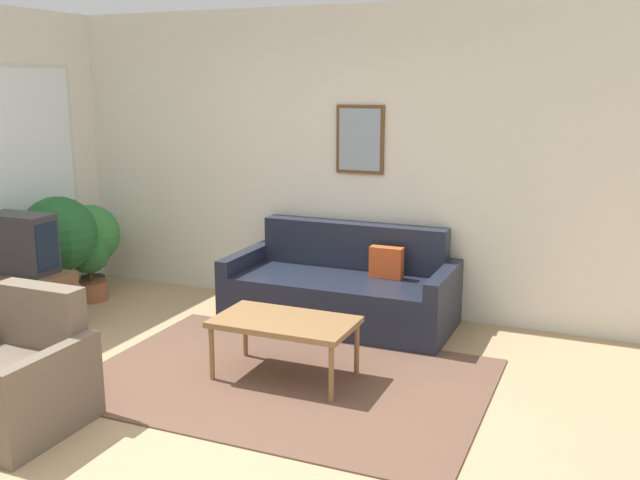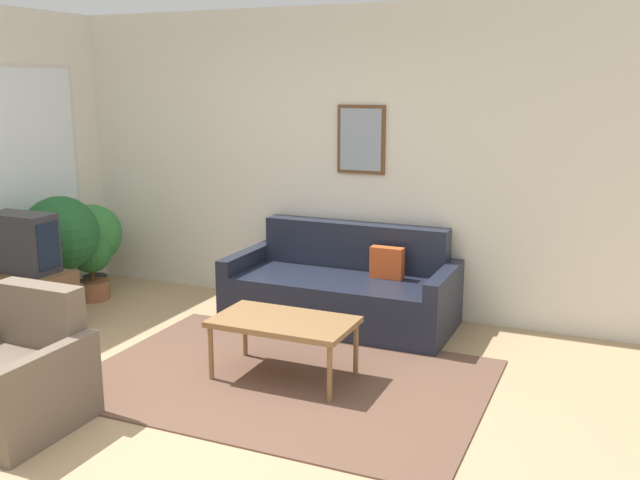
# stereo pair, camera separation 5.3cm
# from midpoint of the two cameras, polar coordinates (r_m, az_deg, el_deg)

# --- Properties ---
(ground_plane) EXTENTS (16.00, 16.00, 0.00)m
(ground_plane) POSITION_cam_midpoint_polar(r_m,az_deg,el_deg) (4.75, -12.96, -13.30)
(ground_plane) COLOR tan
(area_rug) EXTENTS (2.77, 1.92, 0.01)m
(area_rug) POSITION_cam_midpoint_polar(r_m,az_deg,el_deg) (5.09, -3.10, -11.07)
(area_rug) COLOR brown
(area_rug) RESTS_ON ground_plane
(wall_back) EXTENTS (8.00, 0.09, 2.70)m
(wall_back) POSITION_cam_midpoint_polar(r_m,az_deg,el_deg) (6.54, -0.35, 6.45)
(wall_back) COLOR silver
(wall_back) RESTS_ON ground_plane
(couch) EXTENTS (1.92, 0.90, 0.83)m
(couch) POSITION_cam_midpoint_polar(r_m,az_deg,el_deg) (6.17, 1.54, -4.03)
(couch) COLOR #1E2333
(couch) RESTS_ON ground_plane
(coffee_table) EXTENTS (0.98, 0.56, 0.44)m
(coffee_table) POSITION_cam_midpoint_polar(r_m,az_deg,el_deg) (4.98, -3.16, -6.78)
(coffee_table) COLOR olive
(coffee_table) RESTS_ON ground_plane
(tv_stand) EXTENTS (0.78, 0.41, 0.52)m
(tv_stand) POSITION_cam_midpoint_polar(r_m,az_deg,el_deg) (6.40, -22.71, -4.64)
(tv_stand) COLOR brown
(tv_stand) RESTS_ON ground_plane
(tv) EXTENTS (0.58, 0.28, 0.49)m
(tv) POSITION_cam_midpoint_polar(r_m,az_deg,el_deg) (6.28, -23.08, -0.25)
(tv) COLOR #2D2D33
(tv) RESTS_ON tv_stand
(armchair) EXTENTS (0.77, 0.76, 0.82)m
(armchair) POSITION_cam_midpoint_polar(r_m,az_deg,el_deg) (4.74, -23.62, -10.44)
(armchair) COLOR #6B5B4C
(armchair) RESTS_ON ground_plane
(potted_plant_tall) EXTENTS (0.68, 0.68, 1.04)m
(potted_plant_tall) POSITION_cam_midpoint_polar(r_m,az_deg,el_deg) (6.86, -20.37, 0.14)
(potted_plant_tall) COLOR beige
(potted_plant_tall) RESTS_ON ground_plane
(potted_plant_by_window) EXTENTS (0.58, 0.58, 0.88)m
(potted_plant_by_window) POSITION_cam_midpoint_polar(r_m,az_deg,el_deg) (7.34, -18.13, 0.26)
(potted_plant_by_window) COLOR #383D42
(potted_plant_by_window) RESTS_ON ground_plane
(potted_plant_small) EXTENTS (0.38, 0.38, 0.65)m
(potted_plant_small) POSITION_cam_midpoint_polar(r_m,az_deg,el_deg) (7.12, -18.18, -1.69)
(potted_plant_small) COLOR #935638
(potted_plant_small) RESTS_ON ground_plane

